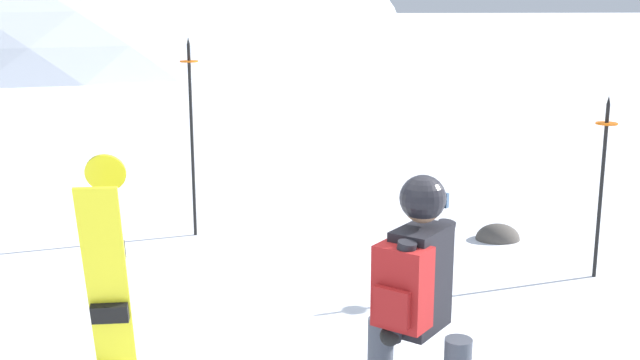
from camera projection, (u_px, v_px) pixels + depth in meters
name	position (u px, v px, depth m)	size (l,w,h in m)	color
ridge_peak_main	(24.00, 52.00, 39.72)	(39.01, 35.11, 17.75)	white
snowboarder_main	(416.00, 318.00, 4.25)	(1.46, 1.30, 1.71)	blue
spare_snowboard	(107.00, 271.00, 5.30)	(0.28, 0.50, 1.60)	yellow
piste_marker_near	(191.00, 126.00, 8.58)	(0.20, 0.20, 2.22)	black
piste_marker_far	(602.00, 175.00, 7.30)	(0.20, 0.20, 1.76)	black
rock_mid	(498.00, 239.00, 8.70)	(0.50, 0.42, 0.35)	#4C4742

